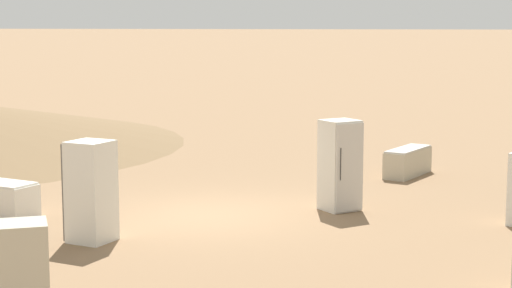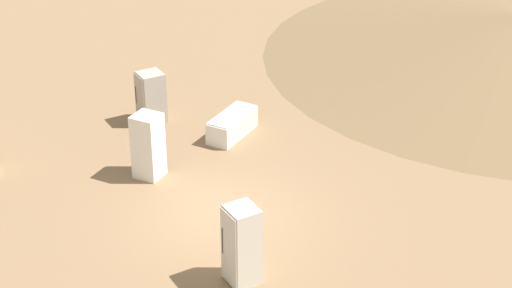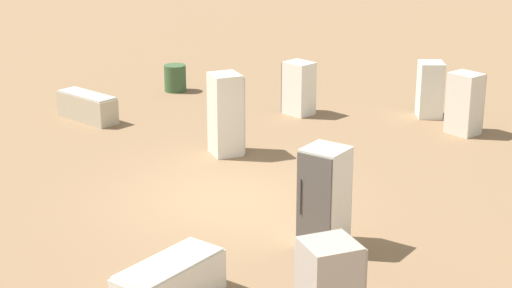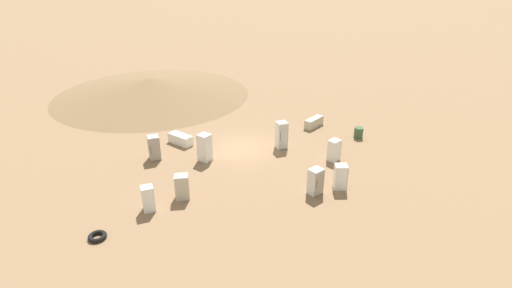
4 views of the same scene
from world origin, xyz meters
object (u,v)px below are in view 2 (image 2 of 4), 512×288
(discarded_fridge_8, at_px, (242,245))
(discarded_fridge_4, at_px, (232,125))
(discarded_fridge_9, at_px, (151,98))
(discarded_fridge_3, at_px, (149,146))

(discarded_fridge_8, bearing_deg, discarded_fridge_4, -27.41)
(discarded_fridge_8, distance_m, discarded_fridge_9, 8.62)
(discarded_fridge_8, height_order, discarded_fridge_9, discarded_fridge_8)
(discarded_fridge_3, relative_size, discarded_fridge_8, 0.96)
(discarded_fridge_3, distance_m, discarded_fridge_4, 3.32)
(discarded_fridge_4, bearing_deg, discarded_fridge_8, 122.12)
(discarded_fridge_9, bearing_deg, discarded_fridge_8, 169.59)
(discarded_fridge_8, xyz_separation_m, discarded_fridge_9, (-7.30, -4.59, -0.15))
(discarded_fridge_4, relative_size, discarded_fridge_8, 1.04)
(discarded_fridge_8, bearing_deg, discarded_fridge_3, -1.99)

